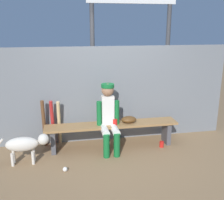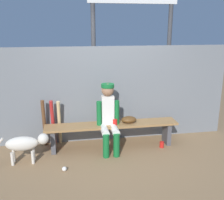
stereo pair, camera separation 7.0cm
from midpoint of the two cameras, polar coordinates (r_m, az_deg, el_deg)
ground_plane at (r=5.04m, az=-0.40°, el=-10.01°), size 30.00×30.00×0.00m
chainlink_fence at (r=5.10m, az=-1.21°, el=1.21°), size 4.73×0.03×1.83m
dugout_bench at (r=4.90m, az=-0.41°, el=-6.23°), size 2.43×0.36×0.46m
player_seated at (r=4.68m, az=-1.12°, el=-3.40°), size 0.41×0.55×1.21m
baseball_glove at (r=4.90m, az=3.21°, el=-4.21°), size 0.28×0.20×0.12m
bat_wood_natural at (r=5.07m, az=-11.68°, el=-4.87°), size 0.07×0.20×0.87m
bat_aluminum_red at (r=5.05m, az=-13.00°, el=-4.91°), size 0.09×0.20×0.89m
bat_wood_dark at (r=5.05m, az=-14.79°, el=-4.94°), size 0.07×0.17×0.91m
baseball at (r=4.32m, az=-10.52°, el=-14.43°), size 0.07×0.07×0.07m
cup_on_ground at (r=5.09m, az=10.21°, el=-9.33°), size 0.08×0.08×0.11m
cup_on_bench at (r=4.79m, az=0.24°, el=-4.73°), size 0.08×0.08×0.11m
scoreboard at (r=6.20m, az=4.54°, el=19.25°), size 2.28×0.27×3.66m
dog at (r=4.58m, az=-18.46°, el=-8.99°), size 0.84×0.20×0.49m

